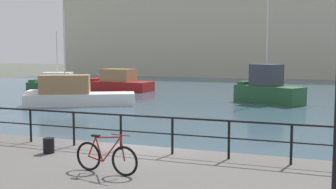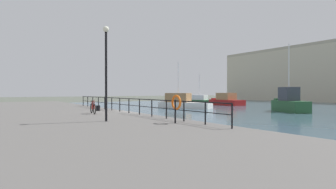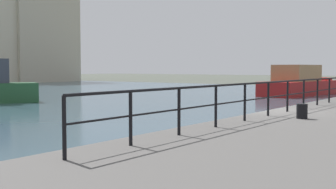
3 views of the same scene
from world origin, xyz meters
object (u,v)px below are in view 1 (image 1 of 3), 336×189
object	(u,v)px
moored_blue_motorboat	(74,93)
mooring_bollard	(49,146)
parked_bicycle	(106,157)
harbor_building	(327,33)
moored_green_narrowboat	(268,89)
moored_cabin_cruiser	(119,82)
moored_white_yacht	(57,82)

from	to	relation	value
moored_blue_motorboat	mooring_bollard	world-z (taller)	moored_blue_motorboat
parked_bicycle	harbor_building	bearing A→B (deg)	92.01
moored_green_narrowboat	mooring_bollard	world-z (taller)	moored_green_narrowboat
moored_cabin_cruiser	moored_green_narrowboat	bearing A→B (deg)	163.08
moored_cabin_cruiser	moored_blue_motorboat	bearing A→B (deg)	105.09
moored_blue_motorboat	mooring_bollard	bearing A→B (deg)	93.21
moored_green_narrowboat	moored_blue_motorboat	xyz separation A→B (m)	(-12.82, -5.96, -0.24)
moored_blue_motorboat	parked_bicycle	size ratio (longest dim) A/B	4.45
harbor_building	moored_green_narrowboat	bearing A→B (deg)	-96.40
moored_green_narrowboat	moored_cabin_cruiser	world-z (taller)	moored_green_narrowboat
harbor_building	moored_cabin_cruiser	world-z (taller)	harbor_building
moored_white_yacht	mooring_bollard	xyz separation A→B (m)	(18.76, -27.20, 0.34)
mooring_bollard	harbor_building	bearing A→B (deg)	82.47
moored_green_narrowboat	moored_white_yacht	distance (m)	23.07
harbor_building	parked_bicycle	world-z (taller)	harbor_building
moored_blue_motorboat	parked_bicycle	world-z (taller)	moored_blue_motorboat
harbor_building	moored_blue_motorboat	world-z (taller)	harbor_building
harbor_building	moored_cabin_cruiser	bearing A→B (deg)	-121.30
moored_white_yacht	moored_cabin_cruiser	bearing A→B (deg)	159.69
moored_green_narrowboat	moored_blue_motorboat	size ratio (longest dim) A/B	1.02
moored_cabin_cruiser	mooring_bollard	world-z (taller)	moored_cabin_cruiser
mooring_bollard	moored_cabin_cruiser	bearing A→B (deg)	112.99
moored_blue_motorboat	moored_white_yacht	size ratio (longest dim) A/B	1.22
moored_green_narrowboat	moored_blue_motorboat	distance (m)	14.14
moored_blue_motorboat	mooring_bollard	distance (m)	18.14
moored_blue_motorboat	moored_white_yacht	bearing A→B (deg)	-77.82
harbor_building	parked_bicycle	bearing A→B (deg)	-94.98
moored_cabin_cruiser	harbor_building	bearing A→B (deg)	-117.65
harbor_building	moored_white_yacht	bearing A→B (deg)	-129.73
moored_white_yacht	parked_bicycle	distance (m)	35.56
moored_cabin_cruiser	mooring_bollard	distance (m)	29.63
moored_cabin_cruiser	parked_bicycle	size ratio (longest dim) A/B	3.75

